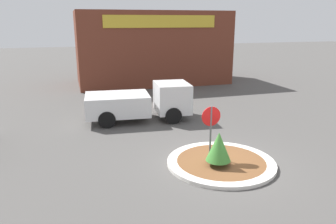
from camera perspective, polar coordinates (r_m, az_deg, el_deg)
The scene contains 6 objects.
ground_plane at distance 12.30m, azimuth 9.19°, elevation -8.94°, with size 120.00×120.00×0.00m, color #514F4C.
traffic_island at distance 12.27m, azimuth 9.20°, elevation -8.66°, with size 3.94×3.94×0.13m.
stop_sign at distance 12.05m, azimuth 7.48°, elevation -1.96°, with size 0.73×0.07×2.10m.
island_shrub at distance 11.59m, azimuth 8.82°, elevation -5.96°, with size 0.88×0.88×1.23m.
utility_truck at distance 17.20m, azimuth -4.72°, elevation 1.79°, with size 5.53×2.70×1.91m.
storefront_building at distance 28.01m, azimuth -2.89°, elevation 11.19°, with size 12.18×6.07×5.83m.
Camera 1 is at (-5.05, -10.00, 5.06)m, focal length 35.00 mm.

